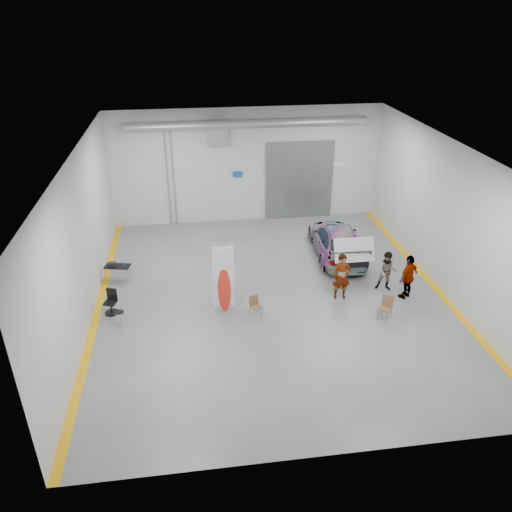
{
  "coord_description": "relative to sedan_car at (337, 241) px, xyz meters",
  "views": [
    {
      "loc": [
        -3.03,
        -16.91,
        10.76
      ],
      "look_at": [
        -0.54,
        0.76,
        1.5
      ],
      "focal_mm": 35.0,
      "sensor_mm": 36.0,
      "label": 1
    }
  ],
  "objects": [
    {
      "name": "shop_stool",
      "position": [
        -9.44,
        -4.43,
        -0.42
      ],
      "size": [
        0.32,
        0.32,
        0.62
      ],
      "rotation": [
        0.0,
        0.0,
        -0.18
      ],
      "color": "black",
      "rests_on": "ground"
    },
    {
      "name": "folding_chair_near",
      "position": [
        -4.44,
        -4.47,
        -0.48
      ],
      "size": [
        0.48,
        0.51,
        0.8
      ],
      "rotation": [
        0.0,
        0.0,
        0.33
      ],
      "color": "brown",
      "rests_on": "ground"
    },
    {
      "name": "work_table",
      "position": [
        -9.93,
        -0.94,
        -0.06
      ],
      "size": [
        1.15,
        0.74,
        0.87
      ],
      "rotation": [
        0.0,
        0.0,
        -0.21
      ],
      "color": "gray",
      "rests_on": "ground"
    },
    {
      "name": "room_shell",
      "position": [
        -3.37,
        -0.99,
        3.35
      ],
      "size": [
        14.02,
        16.18,
        6.01
      ],
      "color": "#B2B4B6",
      "rests_on": "ground"
    },
    {
      "name": "office_chair",
      "position": [
        -9.89,
        -3.49,
        -0.3
      ],
      "size": [
        0.55,
        0.57,
        0.98
      ],
      "rotation": [
        0.0,
        0.0,
        -0.34
      ],
      "color": "black",
      "rests_on": "ground"
    },
    {
      "name": "ground",
      "position": [
        -3.61,
        -3.21,
        -0.73
      ],
      "size": [
        16.0,
        16.0,
        0.0
      ],
      "primitive_type": "plane",
      "color": "#5C5F64",
      "rests_on": "ground"
    },
    {
      "name": "trunk_lid",
      "position": [
        0.0,
        -2.28,
        0.75
      ],
      "size": [
        1.71,
        1.04,
        0.04
      ],
      "primitive_type": "cube",
      "color": "silver",
      "rests_on": "sedan_car"
    },
    {
      "name": "sedan_car",
      "position": [
        0.0,
        0.0,
        0.0
      ],
      "size": [
        2.4,
        5.18,
        1.47
      ],
      "primitive_type": "imported",
      "rotation": [
        0.0,
        0.0,
        3.07
      ],
      "color": "silver",
      "rests_on": "ground"
    },
    {
      "name": "surfboard_display",
      "position": [
        -5.57,
        -3.89,
        0.43
      ],
      "size": [
        0.81,
        0.23,
        2.88
      ],
      "rotation": [
        0.0,
        0.0,
        0.0
      ],
      "color": "white",
      "rests_on": "ground"
    },
    {
      "name": "person_c",
      "position": [
        1.73,
        -4.0,
        0.21
      ],
      "size": [
        1.16,
        0.97,
        1.89
      ],
      "primitive_type": "imported",
      "rotation": [
        0.0,
        0.0,
        3.72
      ],
      "color": "olive",
      "rests_on": "ground"
    },
    {
      "name": "folding_chair_far",
      "position": [
        0.3,
        -5.37,
        -0.44
      ],
      "size": [
        0.61,
        0.69,
        0.92
      ],
      "rotation": [
        0.0,
        0.0,
        -0.76
      ],
      "color": "brown",
      "rests_on": "ground"
    },
    {
      "name": "person_a",
      "position": [
        -0.9,
        -3.65,
        0.23
      ],
      "size": [
        0.75,
        0.54,
        1.93
      ],
      "primitive_type": "imported",
      "rotation": [
        0.0,
        0.0,
        -0.12
      ],
      "color": "#90674F",
      "rests_on": "ground"
    },
    {
      "name": "person_b",
      "position": [
        1.13,
        -3.31,
        0.12
      ],
      "size": [
        1.0,
        0.88,
        1.7
      ],
      "primitive_type": "imported",
      "rotation": [
        0.0,
        0.0,
        -0.35
      ],
      "color": "slate",
      "rests_on": "ground"
    }
  ]
}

